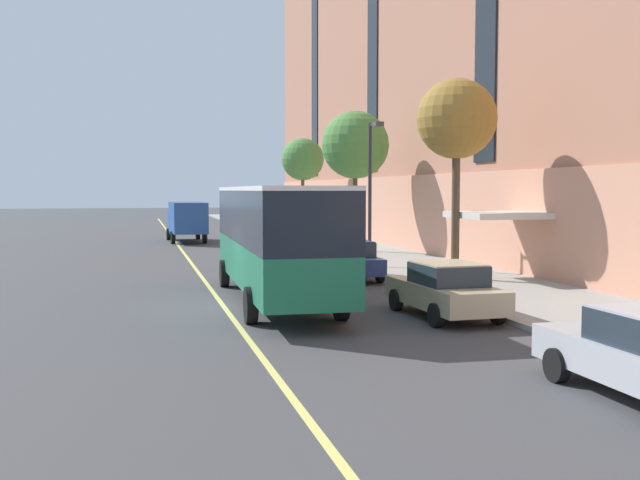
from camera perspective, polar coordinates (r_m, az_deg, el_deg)
name	(u,v)px	position (r m, az deg, el deg)	size (l,w,h in m)	color
ground_plane	(234,306)	(23.27, -6.55, -5.03)	(260.00, 260.00, 0.00)	#424244
sidewalk	(477,283)	(28.85, 11.84, -3.21)	(5.72, 160.00, 0.15)	#9E9B93
city_bus	(275,236)	(23.71, -3.43, 0.33)	(3.00, 12.23, 3.68)	#1E704C
parked_car_silver_0	(252,227)	(55.95, -5.19, 0.96)	(1.96, 4.44, 1.56)	#B7B7BC
parked_car_navy_1	(350,260)	(29.98, 2.28, -1.51)	(1.97, 4.64, 1.56)	navy
parked_car_champagne_2	(445,290)	(21.28, 9.52, -3.75)	(2.12, 4.61, 1.56)	#BCAD89
parked_car_green_3	(296,242)	(40.04, -1.81, -0.17)	(2.06, 4.50, 1.56)	#23603D
parked_car_white_4	(267,232)	(49.37, -4.06, 0.58)	(2.07, 4.67, 1.56)	silver
box_truck	(187,219)	(51.96, -10.12, 1.59)	(2.51, 6.90, 2.74)	#285199
street_tree_mid_block	(457,120)	(29.41, 10.37, 8.96)	(3.07, 3.07, 7.68)	brown
street_tree_far_uptown	(355,145)	(42.23, 2.71, 7.22)	(3.79, 3.79, 7.84)	brown
street_tree_far_downtown	(303,160)	(55.46, -1.33, 6.14)	(3.13, 3.13, 7.25)	brown
street_lamp	(372,178)	(33.38, 3.95, 4.75)	(0.36, 1.48, 6.40)	#2D2D30
fire_hydrant	(336,249)	(38.99, 1.22, -0.70)	(0.42, 0.24, 0.72)	red
lane_centerline	(214,293)	(26.18, -8.08, -4.04)	(0.16, 140.00, 0.01)	#E0D66B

